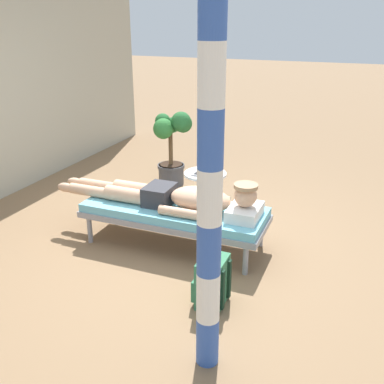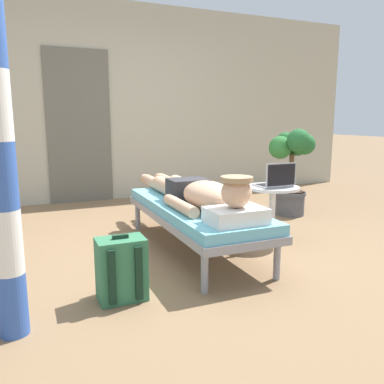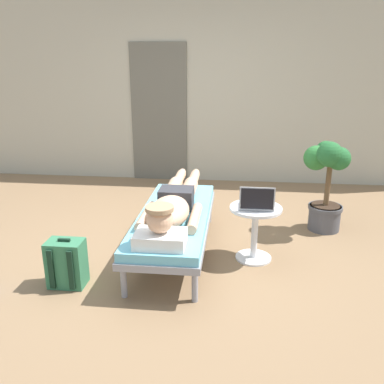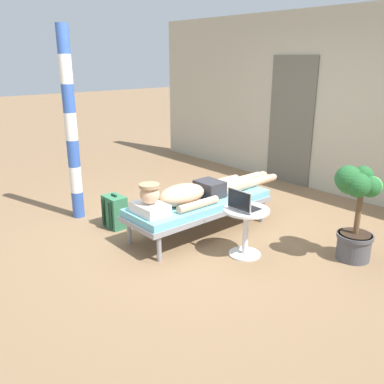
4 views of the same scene
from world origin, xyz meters
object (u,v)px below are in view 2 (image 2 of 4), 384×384
at_px(potted_plant, 292,164).
at_px(lounge_chair, 195,212).
at_px(person_reclining, 197,193).
at_px(backpack, 121,269).
at_px(side_table, 272,204).
at_px(laptop, 276,181).

bearing_deg(potted_plant, lounge_chair, -155.07).
bearing_deg(person_reclining, potted_plant, 26.26).
relative_size(person_reclining, backpack, 5.12).
xyz_separation_m(backpack, potted_plant, (2.35, 1.40, 0.41)).
relative_size(person_reclining, side_table, 4.15).
bearing_deg(laptop, person_reclining, 176.41).
bearing_deg(backpack, laptop, 20.64).
xyz_separation_m(lounge_chair, person_reclining, (0.00, -0.04, 0.17)).
bearing_deg(lounge_chair, backpack, -139.60).
height_order(backpack, potted_plant, potted_plant).
bearing_deg(side_table, person_reclining, -179.75).
xyz_separation_m(side_table, backpack, (-1.57, -0.64, -0.16)).
xyz_separation_m(side_table, potted_plant, (0.78, 0.76, 0.25)).
xyz_separation_m(person_reclining, side_table, (0.77, 0.00, -0.16)).
bearing_deg(person_reclining, lounge_chair, 90.00).
distance_m(side_table, backpack, 1.70).
height_order(lounge_chair, person_reclining, person_reclining).
relative_size(side_table, laptop, 1.69).
bearing_deg(lounge_chair, laptop, -6.86).
distance_m(side_table, laptop, 0.23).
xyz_separation_m(laptop, backpack, (-1.57, -0.59, -0.39)).
relative_size(laptop, potted_plant, 0.30).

